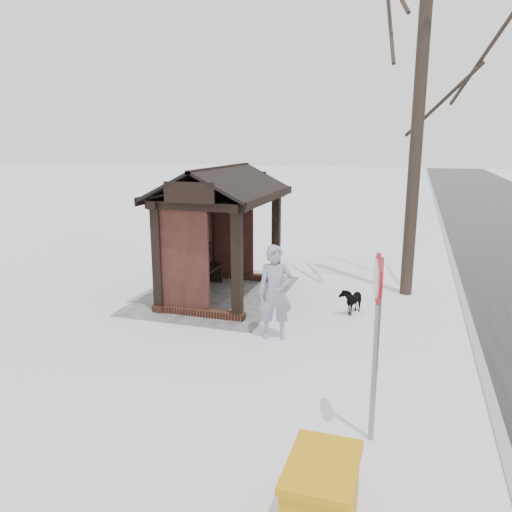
{
  "coord_description": "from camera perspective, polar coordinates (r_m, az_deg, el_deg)",
  "views": [
    {
      "loc": [
        10.75,
        4.24,
        3.68
      ],
      "look_at": [
        -0.09,
        0.8,
        1.02
      ],
      "focal_mm": 35.0,
      "sensor_mm": 36.0,
      "label": 1
    }
  ],
  "objects": [
    {
      "name": "grit_bin",
      "position": [
        5.3,
        7.5,
        -25.53
      ],
      "size": [
        0.96,
        0.66,
        0.74
      ],
      "rotation": [
        0.0,
        0.0,
        -0.01
      ],
      "color": "#BF830B",
      "rests_on": "ground"
    },
    {
      "name": "ground",
      "position": [
        12.13,
        -3.74,
        -4.52
      ],
      "size": [
        120.0,
        120.0,
        0.0
      ],
      "primitive_type": "plane",
      "color": "white",
      "rests_on": "ground"
    },
    {
      "name": "road_sign",
      "position": [
        6.1,
        13.64,
        -5.88
      ],
      "size": [
        0.61,
        0.15,
        2.4
      ],
      "rotation": [
        0.0,
        0.0,
        0.18
      ],
      "color": "gray",
      "rests_on": "ground"
    },
    {
      "name": "tree_near",
      "position": [
        12.5,
        18.73,
        23.95
      ],
      "size": [
        3.42,
        3.42,
        9.03
      ],
      "color": "black",
      "rests_on": "ground"
    },
    {
      "name": "pedestrian",
      "position": [
        9.33,
        2.21,
        -4.19
      ],
      "size": [
        0.62,
        0.76,
        1.79
      ],
      "primitive_type": "imported",
      "rotation": [
        0.0,
        0.0,
        1.9
      ],
      "color": "gray",
      "rests_on": "ground"
    },
    {
      "name": "bus_shelter",
      "position": [
        11.71,
        -4.63,
        5.7
      ],
      "size": [
        3.6,
        2.4,
        3.09
      ],
      "color": "#3C1F16",
      "rests_on": "ground"
    },
    {
      "name": "trampled_patch",
      "position": [
        12.2,
        -4.62,
        -4.39
      ],
      "size": [
        4.2,
        3.2,
        0.02
      ],
      "primitive_type": "cube",
      "color": "#96969B",
      "rests_on": "ground"
    },
    {
      "name": "kerb",
      "position": [
        11.43,
        23.1,
        -6.65
      ],
      "size": [
        120.0,
        0.15,
        0.06
      ],
      "primitive_type": "cube",
      "color": "gray",
      "rests_on": "ground"
    },
    {
      "name": "dog",
      "position": [
        11.05,
        10.85,
        -4.93
      ],
      "size": [
        0.75,
        0.5,
        0.58
      ],
      "primitive_type": "imported",
      "rotation": [
        0.0,
        0.0,
        1.27
      ],
      "color": "black",
      "rests_on": "ground"
    }
  ]
}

